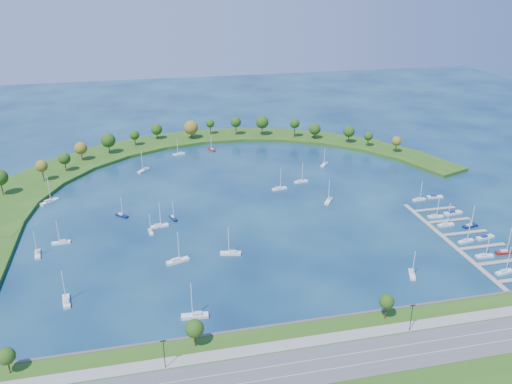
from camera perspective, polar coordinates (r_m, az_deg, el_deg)
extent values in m
plane|color=#071D41|center=(271.67, -0.80, -1.27)|extent=(700.00, 700.00, 0.00)
cube|color=#275115|center=(170.08, 8.37, -18.05)|extent=(420.00, 42.00, 1.60)
cube|color=#474442|center=(185.61, 5.99, -13.84)|extent=(420.00, 1.20, 1.80)
cube|color=#515154|center=(169.52, 8.38, -17.83)|extent=(420.00, 16.00, 0.12)
cube|color=gray|center=(177.37, 7.10, -15.60)|extent=(420.00, 5.00, 0.12)
cube|color=silver|center=(167.74, 8.70, -18.35)|extent=(420.00, 0.15, 0.02)
cube|color=silver|center=(171.23, 8.08, -17.29)|extent=(420.00, 0.15, 0.02)
cylinder|color=#382314|center=(178.59, -25.22, -16.73)|extent=(0.56, 0.56, 4.90)
sphere|color=#1A4110|center=(176.51, -25.42, -15.85)|extent=(5.20, 5.20, 5.20)
cylinder|color=#382314|center=(173.27, -6.62, -15.57)|extent=(0.56, 0.56, 5.25)
sphere|color=#1A4110|center=(170.92, -6.68, -14.57)|extent=(6.00, 6.00, 6.00)
cylinder|color=#382314|center=(188.72, 13.87, -12.47)|extent=(0.56, 0.56, 5.60)
sphere|color=#1A4110|center=(186.56, 13.98, -11.50)|extent=(5.20, 5.20, 5.20)
cylinder|color=black|center=(165.23, -9.92, -16.98)|extent=(0.24, 0.24, 10.00)
cylinder|color=black|center=(183.93, 16.47, -12.99)|extent=(0.24, 0.24, 10.00)
cube|color=#275115|center=(308.61, -24.50, -0.18)|extent=(50.23, 54.30, 2.00)
cube|color=#275115|center=(330.59, -21.20, 1.84)|extent=(54.07, 56.09, 2.00)
cube|color=#275115|center=(349.20, -17.39, 3.46)|extent=(55.20, 54.07, 2.00)
cube|color=#275115|center=(363.96, -13.21, 4.70)|extent=(53.65, 48.47, 2.00)
cube|color=#275115|center=(374.52, -8.79, 5.56)|extent=(49.62, 39.75, 2.00)
cube|color=#275115|center=(380.62, -4.21, 6.06)|extent=(44.32, 29.96, 2.00)
cube|color=#275115|center=(382.13, 0.44, 6.19)|extent=(49.49, 38.05, 2.00)
cube|color=#275115|center=(379.03, 5.07, 5.96)|extent=(51.13, 44.12, 2.00)
cube|color=#275115|center=(371.37, 9.61, 5.36)|extent=(49.19, 47.96, 2.00)
cube|color=#275115|center=(359.33, 13.97, 4.39)|extent=(43.90, 49.49, 2.00)
cube|color=#275115|center=(343.19, 18.04, 3.04)|extent=(35.67, 48.74, 2.00)
cylinder|color=#382314|center=(305.80, -25.84, 0.41)|extent=(0.56, 0.56, 8.28)
sphere|color=#1A4110|center=(303.83, -26.03, 1.43)|extent=(8.41, 8.41, 8.41)
cylinder|color=#382314|center=(316.98, -22.09, 1.75)|extent=(0.56, 0.56, 7.69)
sphere|color=brown|center=(315.29, -22.23, 2.63)|extent=(6.70, 6.70, 6.70)
cylinder|color=#382314|center=(327.99, -19.96, 2.67)|extent=(0.56, 0.56, 6.62)
sphere|color=#1A4110|center=(326.49, -20.07, 3.44)|extent=(6.99, 6.99, 6.99)
cylinder|color=#382314|center=(343.59, -18.37, 3.77)|extent=(0.56, 0.56, 6.48)
sphere|color=brown|center=(342.13, -18.47, 4.53)|extent=(7.79, 7.79, 7.79)
cylinder|color=#382314|center=(351.59, -15.65, 4.58)|extent=(0.56, 0.56, 7.11)
sphere|color=#1A4110|center=(349.99, -15.74, 5.42)|extent=(9.21, 9.21, 9.21)
cylinder|color=#382314|center=(363.77, -12.97, 5.38)|extent=(0.56, 0.56, 6.10)
sphere|color=#1A4110|center=(362.52, -13.03, 6.04)|extent=(6.45, 6.45, 6.45)
cylinder|color=#382314|center=(375.23, -10.68, 6.06)|extent=(0.56, 0.56, 5.41)
sphere|color=#1A4110|center=(374.03, -10.73, 6.68)|extent=(7.74, 7.74, 7.74)
cylinder|color=#382314|center=(372.29, -7.02, 6.21)|extent=(0.56, 0.56, 6.07)
sphere|color=brown|center=(370.88, -7.06, 6.95)|extent=(9.87, 9.87, 9.87)
cylinder|color=#382314|center=(380.96, -4.97, 6.75)|extent=(0.56, 0.56, 6.82)
sphere|color=#1A4110|center=(379.70, -4.99, 7.41)|extent=(5.93, 5.93, 5.93)
cylinder|color=#382314|center=(378.03, -2.19, 6.78)|extent=(0.56, 0.56, 8.06)
sphere|color=#1A4110|center=(376.52, -2.20, 7.59)|extent=(7.47, 7.47, 7.47)
cylinder|color=#382314|center=(377.09, 0.67, 6.74)|extent=(0.56, 0.56, 7.86)
sphere|color=#1A4110|center=(375.52, 0.67, 7.58)|extent=(9.05, 9.05, 9.05)
cylinder|color=#382314|center=(373.38, 4.19, 6.58)|extent=(0.56, 0.56, 8.72)
sphere|color=#1A4110|center=(371.80, 4.22, 7.43)|extent=(6.83, 6.83, 6.83)
cylinder|color=#382314|center=(372.09, 6.37, 6.16)|extent=(0.56, 0.56, 5.27)
sphere|color=#1A4110|center=(370.89, 6.40, 6.79)|extent=(8.07, 8.07, 8.07)
cylinder|color=#382314|center=(365.71, 10.00, 5.75)|extent=(0.56, 0.56, 6.51)
sphere|color=#1A4110|center=(364.34, 10.05, 6.47)|extent=(7.65, 7.65, 7.65)
cylinder|color=#382314|center=(360.89, 12.04, 5.32)|extent=(0.56, 0.56, 6.04)
sphere|color=#1A4110|center=(359.67, 12.10, 5.96)|extent=(5.91, 5.91, 5.91)
cylinder|color=#382314|center=(352.50, 14.91, 4.66)|extent=(0.56, 0.56, 6.56)
sphere|color=brown|center=(351.16, 14.99, 5.36)|extent=(6.11, 6.11, 6.11)
cylinder|color=gray|center=(379.10, -6.82, 6.35)|extent=(2.20, 2.20, 3.86)
cylinder|color=gray|center=(378.51, -6.84, 6.65)|extent=(2.60, 2.60, 0.30)
cube|color=gray|center=(248.81, 20.24, -5.14)|extent=(2.20, 82.00, 0.40)
cube|color=gray|center=(241.63, 25.14, -6.85)|extent=(22.00, 2.00, 0.40)
cube|color=gray|center=(250.64, 23.38, -5.44)|extent=(22.00, 2.00, 0.40)
cylinder|color=#382314|center=(256.82, 25.38, -5.05)|extent=(0.36, 0.36, 1.60)
cube|color=gray|center=(260.01, 21.75, -4.13)|extent=(22.00, 2.00, 0.40)
cylinder|color=#382314|center=(265.97, 23.71, -3.78)|extent=(0.36, 0.36, 1.60)
cube|color=gray|center=(269.70, 20.24, -2.91)|extent=(22.00, 2.00, 0.40)
cylinder|color=#382314|center=(275.45, 22.17, -2.60)|extent=(0.36, 0.36, 1.60)
cube|color=gray|center=(279.68, 18.84, -1.77)|extent=(22.00, 2.00, 0.40)
cylinder|color=#382314|center=(285.23, 20.73, -1.50)|extent=(0.36, 0.36, 1.60)
cube|color=white|center=(292.52, -21.47, -1.00)|extent=(9.02, 9.01, 1.20)
cube|color=#BBBCC0|center=(291.62, -21.65, -0.89)|extent=(3.85, 3.85, 0.84)
cylinder|color=silver|center=(290.23, -21.55, 0.37)|extent=(0.32, 0.32, 13.45)
cube|color=white|center=(276.05, 7.88, -0.97)|extent=(6.83, 8.28, 1.02)
cube|color=#BBBCC0|center=(276.45, 7.94, -0.74)|extent=(3.07, 3.38, 0.71)
cylinder|color=silver|center=(272.98, 7.91, 0.16)|extent=(0.32, 0.32, 11.43)
cube|color=#0A1741|center=(265.86, -14.33, -2.51)|extent=(6.51, 6.23, 0.85)
cube|color=#BBBCC0|center=(266.02, -14.46, -2.33)|extent=(2.75, 2.69, 0.59)
cylinder|color=silver|center=(263.36, -14.35, -1.52)|extent=(0.32, 0.32, 9.51)
cube|color=white|center=(251.38, -10.42, -3.66)|extent=(8.66, 3.81, 1.01)
cube|color=#BBBCC0|center=(250.85, -10.62, -3.52)|extent=(3.18, 2.14, 0.70)
cylinder|color=silver|center=(248.83, -10.37, -2.37)|extent=(0.32, 0.32, 11.31)
cube|color=white|center=(299.39, 4.91, 1.12)|extent=(8.29, 3.53, 0.96)
cube|color=#BBBCC0|center=(298.74, 4.77, 1.25)|extent=(3.03, 2.01, 0.67)
cylinder|color=silver|center=(297.52, 5.06, 2.19)|extent=(0.32, 0.32, 10.85)
cube|color=maroon|center=(353.31, -4.81, 4.59)|extent=(4.61, 7.04, 0.82)
cube|color=#BBBCC0|center=(352.54, -4.76, 4.67)|extent=(2.22, 2.74, 0.58)
cylinder|color=silver|center=(352.20, -4.89, 5.39)|extent=(0.32, 0.32, 9.26)
cube|color=white|center=(189.08, -6.65, -13.22)|extent=(9.63, 3.48, 1.13)
cube|color=#BBBCC0|center=(188.51, -6.37, -12.96)|extent=(3.46, 2.14, 0.79)
cylinder|color=silver|center=(185.08, -6.99, -11.50)|extent=(0.32, 0.32, 12.74)
cube|color=white|center=(347.01, -8.37, 4.08)|extent=(7.98, 3.66, 0.93)
cube|color=#BBBCC0|center=(346.95, -8.25, 4.22)|extent=(2.95, 2.02, 0.65)
cylinder|color=silver|center=(345.07, -8.52, 4.95)|extent=(0.32, 0.32, 10.41)
cube|color=white|center=(247.17, -11.34, -4.26)|extent=(2.36, 6.51, 0.76)
cube|color=#BBBCC0|center=(247.45, -11.37, -4.06)|extent=(1.45, 2.33, 0.53)
cylinder|color=silver|center=(244.64, -11.41, -3.34)|extent=(0.32, 0.32, 8.60)
cube|color=#0A1741|center=(258.07, -8.95, -2.85)|extent=(3.83, 6.90, 0.80)
cube|color=#BBBCC0|center=(258.33, -9.01, -2.66)|extent=(1.96, 2.62, 0.56)
cylinder|color=silver|center=(255.54, -8.97, -1.91)|extent=(0.32, 0.32, 8.98)
cube|color=white|center=(206.83, -19.87, -11.11)|extent=(3.73, 9.01, 1.05)
cube|color=#BBBCC0|center=(205.62, -19.89, -11.03)|extent=(2.15, 3.28, 0.73)
cylinder|color=silver|center=(204.04, -20.12, -9.50)|extent=(0.32, 0.32, 11.81)
cube|color=white|center=(322.06, -12.10, 2.30)|extent=(7.59, 8.22, 1.05)
cube|color=#BBBCC0|center=(322.37, -12.02, 2.49)|extent=(3.31, 3.44, 0.74)
cylinder|color=silver|center=(319.39, -12.28, 3.34)|extent=(0.32, 0.32, 11.82)
cube|color=white|center=(242.36, -22.59, -6.27)|extent=(3.28, 8.14, 0.95)
cube|color=#BBBCC0|center=(242.69, -22.62, -6.01)|extent=(1.92, 2.96, 0.66)
cylinder|color=silver|center=(239.17, -22.81, -5.12)|extent=(0.32, 0.32, 10.69)
cube|color=white|center=(248.44, -20.37, -5.17)|extent=(7.97, 2.67, 0.94)
cube|color=#BBBCC0|center=(248.00, -20.22, -4.99)|extent=(2.83, 1.70, 0.66)
cylinder|color=silver|center=(245.97, -20.70, -4.00)|extent=(0.32, 0.32, 10.59)
cube|color=white|center=(224.89, -2.77, -6.67)|extent=(9.17, 4.42, 1.06)
cube|color=#BBBCC0|center=(224.39, -2.55, -6.47)|extent=(3.41, 2.39, 0.74)
cylinder|color=silver|center=(221.78, -2.99, -5.21)|extent=(0.32, 0.32, 11.93)
cube|color=white|center=(221.44, -8.48, -7.42)|extent=(9.84, 5.34, 1.14)
cube|color=#BBBCC0|center=(220.67, -8.72, -7.26)|extent=(3.72, 2.76, 0.80)
cylinder|color=silver|center=(218.25, -8.40, -5.79)|extent=(0.32, 0.32, 12.80)
cube|color=white|center=(219.25, 16.56, -8.58)|extent=(4.86, 7.89, 0.92)
cube|color=#BBBCC0|center=(219.50, 16.56, -8.30)|extent=(2.39, 3.04, 0.64)
cylinder|color=silver|center=(215.92, 16.74, -7.39)|extent=(0.32, 0.32, 10.32)
cube|color=white|center=(288.90, 2.56, 0.35)|extent=(8.61, 3.85, 1.00)
cube|color=#BBBCC0|center=(288.24, 2.41, 0.48)|extent=(3.17, 2.15, 0.70)
cylinder|color=silver|center=(286.87, 2.70, 1.50)|extent=(0.32, 0.32, 11.24)
cube|color=white|center=(327.61, 7.43, 2.98)|extent=(6.69, 7.32, 0.93)
cube|color=#BBBCC0|center=(328.03, 7.48, 3.15)|extent=(2.92, 3.05, 0.65)
cylinder|color=silver|center=(325.16, 7.44, 3.89)|extent=(0.32, 0.32, 10.48)
cube|color=white|center=(233.87, 25.36, -7.87)|extent=(8.20, 3.55, 0.95)
cube|color=#BBBCC0|center=(232.93, 25.25, -7.75)|extent=(3.00, 2.01, 0.67)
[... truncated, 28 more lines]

